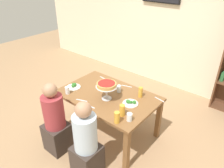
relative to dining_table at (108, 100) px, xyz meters
name	(u,v)px	position (x,y,z in m)	size (l,w,h in m)	color
ground_plane	(108,131)	(0.00, 0.00, -0.65)	(12.00, 12.00, 0.00)	#9E7A56
rear_partition	(176,25)	(0.00, 2.20, 0.75)	(8.00, 0.12, 2.80)	beige
dining_table	(108,100)	(0.00, 0.00, 0.00)	(1.50, 0.98, 0.74)	brown
diner_near_left	(55,123)	(-0.35, -0.78, -0.16)	(0.34, 0.34, 1.15)	#382D28
diner_near_right	(86,145)	(0.31, -0.80, -0.16)	(0.34, 0.34, 1.15)	#382D28
deep_dish_pizza_stand	(107,86)	(0.06, -0.09, 0.32)	(0.32, 0.32, 0.27)	silver
salad_plate_near_diner	(130,103)	(0.41, 0.02, 0.11)	(0.23, 0.23, 0.07)	white
salad_plate_far_diner	(74,86)	(-0.59, -0.18, 0.11)	(0.23, 0.23, 0.07)	white
beer_glass_amber_tall	(122,110)	(0.48, -0.27, 0.17)	(0.08, 0.08, 0.16)	gold
beer_glass_amber_short	(117,117)	(0.52, -0.43, 0.17)	(0.07, 0.07, 0.16)	gold
beer_glass_amber_spare	(140,92)	(0.42, 0.28, 0.17)	(0.06, 0.06, 0.16)	gold
water_glass_clear_near	(129,117)	(0.62, -0.29, 0.14)	(0.07, 0.07, 0.11)	white
water_glass_clear_far	(119,89)	(0.08, 0.18, 0.15)	(0.07, 0.07, 0.12)	white
water_glass_clear_spare	(67,90)	(-0.51, -0.37, 0.15)	(0.07, 0.07, 0.12)	white
cutlery_fork_near	(127,86)	(0.07, 0.40, 0.09)	(0.18, 0.02, 0.01)	silver
cutlery_knife_near	(90,106)	(0.00, -0.40, 0.09)	(0.18, 0.02, 0.01)	silver
cutlery_fork_far	(103,78)	(-0.42, 0.37, 0.09)	(0.18, 0.02, 0.01)	silver
cutlery_knife_far	(159,99)	(0.68, 0.39, 0.09)	(0.18, 0.02, 0.01)	silver
cutlery_spare_fork	(82,100)	(-0.20, -0.37, 0.09)	(0.18, 0.02, 0.01)	silver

